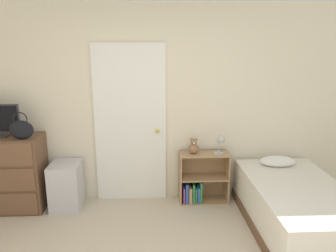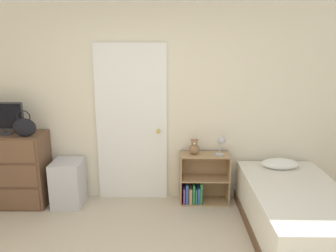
{
  "view_description": "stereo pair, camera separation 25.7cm",
  "coord_description": "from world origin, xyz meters",
  "px_view_note": "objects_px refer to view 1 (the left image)",
  "views": [
    {
      "loc": [
        0.04,
        -2.0,
        2.05
      ],
      "look_at": [
        0.24,
        1.9,
        1.06
      ],
      "focal_mm": 35.0,
      "sensor_mm": 36.0,
      "label": 1
    },
    {
      "loc": [
        0.3,
        -2.01,
        2.05
      ],
      "look_at": [
        0.24,
        1.9,
        1.06
      ],
      "focal_mm": 35.0,
      "sensor_mm": 36.0,
      "label": 2
    }
  ],
  "objects_px": {
    "dresser": "(9,173)",
    "bed": "(297,208)",
    "storage_bin": "(66,185)",
    "teddy_bear": "(194,147)",
    "desk_lamp": "(221,141)",
    "handbag": "(21,129)",
    "bookshelf": "(200,182)"
  },
  "relations": [
    {
      "from": "storage_bin",
      "to": "dresser",
      "type": "bearing_deg",
      "value": -179.3
    },
    {
      "from": "storage_bin",
      "to": "bookshelf",
      "type": "bearing_deg",
      "value": 2.7
    },
    {
      "from": "dresser",
      "to": "desk_lamp",
      "type": "relative_size",
      "value": 3.83
    },
    {
      "from": "storage_bin",
      "to": "bookshelf",
      "type": "relative_size",
      "value": 0.88
    },
    {
      "from": "storage_bin",
      "to": "teddy_bear",
      "type": "relative_size",
      "value": 2.87
    },
    {
      "from": "bookshelf",
      "to": "teddy_bear",
      "type": "bearing_deg",
      "value": -175.25
    },
    {
      "from": "teddy_bear",
      "to": "desk_lamp",
      "type": "distance_m",
      "value": 0.35
    },
    {
      "from": "dresser",
      "to": "desk_lamp",
      "type": "height_order",
      "value": "dresser"
    },
    {
      "from": "dresser",
      "to": "bed",
      "type": "xyz_separation_m",
      "value": [
        3.4,
        -0.68,
        -0.21
      ]
    },
    {
      "from": "teddy_bear",
      "to": "handbag",
      "type": "bearing_deg",
      "value": -174.02
    },
    {
      "from": "storage_bin",
      "to": "bed",
      "type": "xyz_separation_m",
      "value": [
        2.7,
        -0.68,
        -0.02
      ]
    },
    {
      "from": "dresser",
      "to": "bed",
      "type": "height_order",
      "value": "dresser"
    },
    {
      "from": "handbag",
      "to": "desk_lamp",
      "type": "bearing_deg",
      "value": 4.17
    },
    {
      "from": "teddy_bear",
      "to": "bed",
      "type": "xyz_separation_m",
      "value": [
        1.07,
        -0.76,
        -0.49
      ]
    },
    {
      "from": "dresser",
      "to": "storage_bin",
      "type": "xyz_separation_m",
      "value": [
        0.69,
        0.01,
        -0.18
      ]
    },
    {
      "from": "dresser",
      "to": "teddy_bear",
      "type": "height_order",
      "value": "dresser"
    },
    {
      "from": "bookshelf",
      "to": "bed",
      "type": "bearing_deg",
      "value": -37.98
    },
    {
      "from": "dresser",
      "to": "handbag",
      "type": "height_order",
      "value": "handbag"
    },
    {
      "from": "handbag",
      "to": "teddy_bear",
      "type": "relative_size",
      "value": 1.58
    },
    {
      "from": "dresser",
      "to": "bed",
      "type": "bearing_deg",
      "value": -11.24
    },
    {
      "from": "storage_bin",
      "to": "desk_lamp",
      "type": "relative_size",
      "value": 2.36
    },
    {
      "from": "dresser",
      "to": "teddy_bear",
      "type": "bearing_deg",
      "value": 2.02
    },
    {
      "from": "bookshelf",
      "to": "dresser",
      "type": "bearing_deg",
      "value": -177.87
    },
    {
      "from": "bed",
      "to": "handbag",
      "type": "bearing_deg",
      "value": 170.19
    },
    {
      "from": "bookshelf",
      "to": "teddy_bear",
      "type": "relative_size",
      "value": 3.26
    },
    {
      "from": "teddy_bear",
      "to": "desk_lamp",
      "type": "xyz_separation_m",
      "value": [
        0.34,
        -0.04,
        0.08
      ]
    },
    {
      "from": "storage_bin",
      "to": "desk_lamp",
      "type": "bearing_deg",
      "value": 0.95
    },
    {
      "from": "teddy_bear",
      "to": "desk_lamp",
      "type": "relative_size",
      "value": 0.82
    },
    {
      "from": "dresser",
      "to": "handbag",
      "type": "relative_size",
      "value": 2.94
    },
    {
      "from": "dresser",
      "to": "handbag",
      "type": "distance_m",
      "value": 0.67
    },
    {
      "from": "storage_bin",
      "to": "bookshelf",
      "type": "distance_m",
      "value": 1.73
    },
    {
      "from": "desk_lamp",
      "to": "bed",
      "type": "relative_size",
      "value": 0.14
    }
  ]
}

